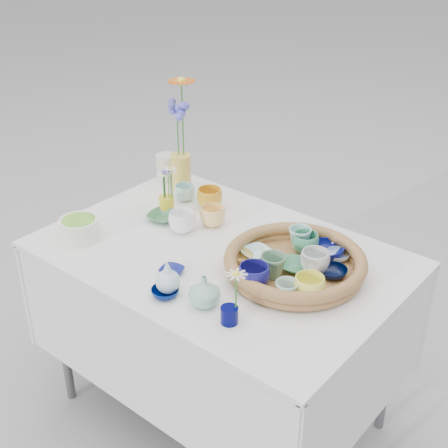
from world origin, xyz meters
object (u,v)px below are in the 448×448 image
Objects in this scene: tall_vase_yellow at (181,173)px; wicker_tray at (295,264)px; display_table at (221,410)px; bud_vase_seafoam at (204,291)px.

wicker_tray is at bearing -17.80° from tall_vase_yellow.
display_table is 1.00m from tall_vase_yellow.
bud_vase_seafoam is 0.65× the size of tall_vase_yellow.
tall_vase_yellow is (-0.62, 0.56, 0.03)m from bud_vase_seafoam.
wicker_tray is 2.99× the size of tall_vase_yellow.
bud_vase_seafoam is (-0.12, -0.32, 0.01)m from wicker_tray.
tall_vase_yellow is (-0.45, 0.29, 0.84)m from display_table.
tall_vase_yellow is at bearing 162.20° from wicker_tray.
wicker_tray is 4.61× the size of bud_vase_seafoam.
display_table is at bearing 120.94° from bud_vase_seafoam.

